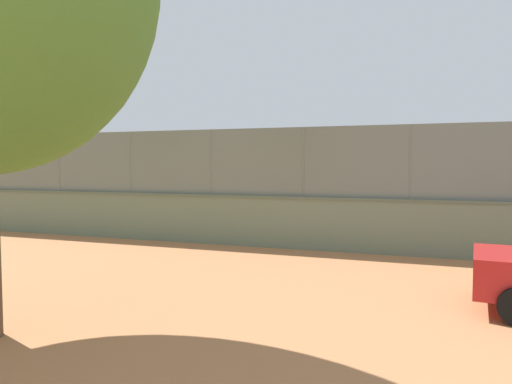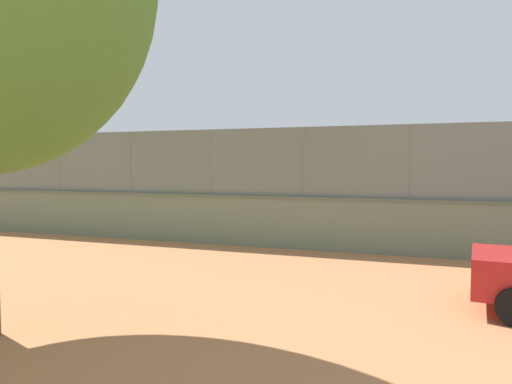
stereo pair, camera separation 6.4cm
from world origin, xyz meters
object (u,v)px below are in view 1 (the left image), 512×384
object	(u,v)px
player_near_wall_returning	(372,208)
sports_ball	(134,228)
player_foreground_swinging	(281,195)
courtside_bench	(68,217)
player_baseline_waiting	(172,204)

from	to	relation	value
player_near_wall_returning	sports_ball	distance (m)	9.11
player_foreground_swinging	courtside_bench	xyz separation A→B (m)	(5.99, 8.97, -0.44)
courtside_bench	sports_ball	bearing A→B (deg)	-167.23
player_near_wall_returning	player_baseline_waiting	bearing A→B (deg)	1.02
sports_ball	player_foreground_swinging	bearing A→B (deg)	-111.66
player_foreground_swinging	courtside_bench	world-z (taller)	player_foreground_swinging
player_foreground_swinging	player_near_wall_returning	world-z (taller)	player_near_wall_returning
player_baseline_waiting	sports_ball	size ratio (longest dim) A/B	13.69
sports_ball	courtside_bench	xyz separation A→B (m)	(2.67, 0.60, 0.41)
player_baseline_waiting	courtside_bench	xyz separation A→B (m)	(3.22, 2.56, -0.41)
player_near_wall_returning	sports_ball	xyz separation A→B (m)	(8.81, 2.10, -0.91)
player_foreground_swinging	courtside_bench	bearing A→B (deg)	56.26
player_baseline_waiting	player_foreground_swinging	world-z (taller)	player_foreground_swinging
sports_ball	courtside_bench	bearing A→B (deg)	12.77
player_foreground_swinging	sports_ball	bearing A→B (deg)	68.34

